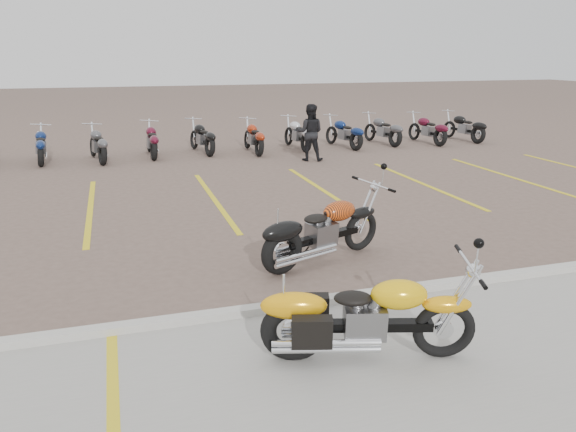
# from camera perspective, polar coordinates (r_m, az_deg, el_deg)

# --- Properties ---
(ground) EXTENTS (100.00, 100.00, 0.00)m
(ground) POSITION_cam_1_polar(r_m,az_deg,el_deg) (9.25, -3.17, -4.30)
(ground) COLOR brown
(ground) RESTS_ON ground
(concrete_apron) EXTENTS (60.00, 5.00, 0.01)m
(concrete_apron) POSITION_cam_1_polar(r_m,az_deg,el_deg) (5.49, 9.22, -20.21)
(concrete_apron) COLOR #9E9B93
(concrete_apron) RESTS_ON ground
(curb) EXTENTS (60.00, 0.18, 0.12)m
(curb) POSITION_cam_1_polar(r_m,az_deg,el_deg) (7.45, 0.65, -9.05)
(curb) COLOR #ADAAA3
(curb) RESTS_ON ground
(parking_stripes) EXTENTS (38.00, 5.50, 0.01)m
(parking_stripes) POSITION_cam_1_polar(r_m,az_deg,el_deg) (12.99, -7.51, 1.69)
(parking_stripes) COLOR gold
(parking_stripes) RESTS_ON ground
(yellow_cruiser) EXTENTS (2.28, 0.80, 0.96)m
(yellow_cruiser) POSITION_cam_1_polar(r_m,az_deg,el_deg) (6.21, 7.62, -10.37)
(yellow_cruiser) COLOR black
(yellow_cruiser) RESTS_ON ground
(flame_cruiser) EXTENTS (2.28, 0.97, 0.98)m
(flame_cruiser) POSITION_cam_1_polar(r_m,az_deg,el_deg) (8.90, 3.21, -1.83)
(flame_cruiser) COLOR black
(flame_cruiser) RESTS_ON ground
(person_b) EXTENTS (1.04, 0.95, 1.74)m
(person_b) POSITION_cam_1_polar(r_m,az_deg,el_deg) (17.48, 2.24, 8.48)
(person_b) COLOR black
(person_b) RESTS_ON ground
(bg_bike_row) EXTENTS (20.67, 2.06, 1.10)m
(bg_bike_row) POSITION_cam_1_polar(r_m,az_deg,el_deg) (18.78, -8.72, 7.86)
(bg_bike_row) COLOR black
(bg_bike_row) RESTS_ON ground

